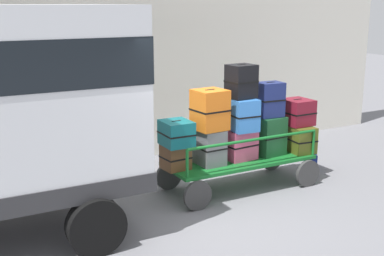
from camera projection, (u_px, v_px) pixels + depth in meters
The scene contains 16 objects.
ground_plane at pixel (206, 209), 7.29m from camera, with size 40.00×40.00×0.00m, color slate.
building_wall at pixel (126, 25), 9.19m from camera, with size 12.00×0.38×5.00m.
luggage_cart at pixel (239, 164), 8.04m from camera, with size 2.47×1.01×0.49m.
cart_railing at pixel (240, 137), 7.93m from camera, with size 2.35×0.87×0.43m.
suitcase_left_bottom at pixel (175, 157), 7.48m from camera, with size 0.41×0.38×0.37m.
suitcase_left_middle at pixel (176, 133), 7.36m from camera, with size 0.42×0.49×0.37m.
suitcase_midleft_bottom at pixel (208, 146), 7.72m from camera, with size 0.40×0.56×0.55m.
suitcase_midleft_middle at pixel (210, 110), 7.54m from camera, with size 0.50×0.49×0.61m.
suitcase_center_bottom at pixel (239, 144), 7.97m from camera, with size 0.52×0.46×0.48m.
suitcase_center_middle at pixel (241, 114), 7.81m from camera, with size 0.42×0.55×0.50m.
suitcase_center_top at pixel (241, 81), 7.71m from camera, with size 0.44×0.40×0.52m.
suitcase_midright_bottom at pixel (267, 135), 8.22m from camera, with size 0.49×0.53×0.63m.
suitcase_midright_middle at pixel (270, 99), 8.05m from camera, with size 0.42×0.34×0.56m.
suitcase_right_bottom at pixel (295, 137), 8.48m from camera, with size 0.45×0.83×0.44m.
suitcase_right_middle at pixel (297, 112), 8.35m from camera, with size 0.45×0.49×0.43m.
backpack at pixel (310, 156), 9.05m from camera, with size 0.27×0.22×0.44m.
Camera 1 is at (-3.41, -5.88, 2.89)m, focal length 47.33 mm.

